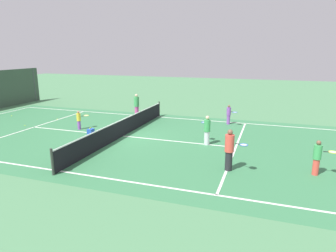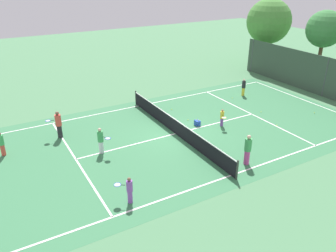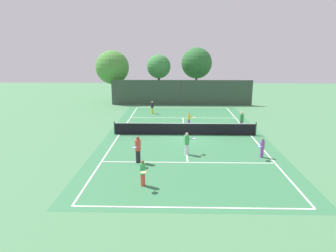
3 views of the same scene
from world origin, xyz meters
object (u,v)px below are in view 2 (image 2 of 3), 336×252
player_2 (1,144)px  ball_crate (197,123)px  player_1 (248,149)px  tennis_ball_6 (232,98)px  player_4 (58,124)px  tennis_ball_3 (172,109)px  player_6 (101,140)px  tennis_ball_5 (185,138)px  tennis_ball_4 (277,125)px  tennis_ball_1 (188,120)px  player_3 (129,190)px  player_0 (244,87)px  tennis_ball_2 (315,113)px  player_5 (222,117)px  tennis_ball_0 (261,112)px

player_2 → ball_crate: size_ratio=3.32×
player_1 → tennis_ball_6: 10.16m
player_4 → tennis_ball_3: bearing=93.1°
player_6 → tennis_ball_5: size_ratio=23.44×
tennis_ball_4 → tennis_ball_6: same height
tennis_ball_4 → tennis_ball_5: same height
tennis_ball_1 → player_3: bearing=-48.7°
ball_crate → player_3: bearing=-53.9°
player_6 → tennis_ball_4: 11.64m
player_4 → player_6: size_ratio=1.12×
player_0 → player_4: bearing=-89.1°
tennis_ball_2 → ball_crate: bearing=-106.2°
player_4 → tennis_ball_2: player_4 is taller
tennis_ball_1 → tennis_ball_3: 2.22m
player_1 → tennis_ball_3: size_ratio=26.08×
tennis_ball_1 → tennis_ball_5: bearing=-36.3°
player_2 → tennis_ball_5: player_2 is taller
player_3 → tennis_ball_2: bearing=100.0°
player_6 → tennis_ball_5: 5.20m
player_3 → player_4: 8.14m
tennis_ball_5 → player_5: bearing=96.6°
player_4 → tennis_ball_3: player_4 is taller
player_3 → tennis_ball_0: player_3 is taller
ball_crate → tennis_ball_1: 1.02m
tennis_ball_1 → tennis_ball_2: same height
player_4 → tennis_ball_0: (3.22, 13.70, -0.86)m
player_0 → tennis_ball_6: bearing=-84.8°
player_1 → player_6: size_ratio=1.11×
player_0 → ball_crate: size_ratio=3.30×
player_2 → tennis_ball_4: (4.82, 16.27, -0.70)m
player_0 → tennis_ball_1: size_ratio=21.32×
player_6 → tennis_ball_5: bearing=80.2°
player_2 → tennis_ball_3: size_ratio=21.42×
player_0 → tennis_ball_6: size_ratio=21.32×
player_0 → player_6: size_ratio=0.91×
player_2 → player_6: 5.49m
tennis_ball_3 → tennis_ball_4: 7.54m
player_6 → tennis_ball_0: size_ratio=23.44×
player_4 → tennis_ball_1: size_ratio=26.20×
player_6 → tennis_ball_1: size_ratio=23.44×
tennis_ball_4 → tennis_ball_6: (-5.59, 0.81, 0.00)m
player_5 → player_6: (-0.51, -8.17, 0.18)m
player_5 → tennis_ball_3: bearing=-160.2°
player_5 → tennis_ball_6: 5.54m
player_3 → tennis_ball_6: size_ratio=19.79×
player_0 → tennis_ball_1: bearing=-73.3°
player_5 → ball_crate: player_5 is taller
player_0 → tennis_ball_3: (-0.22, -6.69, -0.69)m
player_0 → ball_crate: (3.00, -6.58, -0.54)m
player_3 → player_4: bearing=-172.1°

